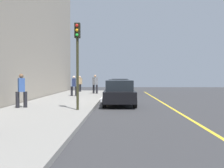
{
  "coord_description": "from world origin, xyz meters",
  "views": [
    {
      "loc": [
        16.78,
        0.32,
        1.73
      ],
      "look_at": [
        -2.14,
        -0.19,
        1.22
      ],
      "focal_mm": 43.16,
      "sensor_mm": 36.0,
      "label": 1
    }
  ],
  "objects": [
    {
      "name": "ground_plane",
      "position": [
        0.0,
        0.0,
        0.0
      ],
      "size": [
        56.0,
        56.0,
        0.0
      ],
      "primitive_type": "plane",
      "color": "#333335"
    },
    {
      "name": "pedestrian_grey_coat",
      "position": [
        -8.48,
        -1.94,
        1.09
      ],
      "size": [
        0.56,
        0.51,
        1.76
      ],
      "color": "black",
      "rests_on": "sidewalk"
    },
    {
      "name": "parked_car_black",
      "position": [
        0.61,
        0.33,
        0.76
      ],
      "size": [
        4.23,
        1.93,
        1.51
      ],
      "color": "black",
      "rests_on": "ground"
    },
    {
      "name": "parked_car_white",
      "position": [
        -5.36,
        0.28,
        0.76
      ],
      "size": [
        4.34,
        1.9,
        1.51
      ],
      "color": "black",
      "rests_on": "ground"
    },
    {
      "name": "pedestrian_blue_coat",
      "position": [
        3.21,
        -4.67,
        1.07
      ],
      "size": [
        0.55,
        0.53,
        1.73
      ],
      "color": "black",
      "rests_on": "sidewalk"
    },
    {
      "name": "sidewalk",
      "position": [
        0.0,
        -3.3,
        0.07
      ],
      "size": [
        28.0,
        4.6,
        0.15
      ],
      "primitive_type": "cube",
      "color": "gray",
      "rests_on": "ground"
    },
    {
      "name": "parked_car_navy",
      "position": [
        -12.28,
        0.34,
        0.76
      ],
      "size": [
        4.59,
        2.01,
        1.51
      ],
      "color": "black",
      "rests_on": "ground"
    },
    {
      "name": "lane_stripe_centre",
      "position": [
        0.0,
        3.2,
        0.0
      ],
      "size": [
        28.0,
        0.14,
        0.01
      ],
      "primitive_type": "cube",
      "color": "gold",
      "rests_on": "ground"
    },
    {
      "name": "pedestrian_navy_coat",
      "position": [
        -5.17,
        -3.4,
        1.03
      ],
      "size": [
        0.47,
        0.54,
        1.65
      ],
      "color": "black",
      "rests_on": "sidewalk"
    },
    {
      "name": "snow_bank_curb",
      "position": [
        -5.74,
        -0.7,
        0.11
      ],
      "size": [
        8.38,
        0.56,
        0.22
      ],
      "primitive_type": "cube",
      "color": "white",
      "rests_on": "ground"
    },
    {
      "name": "traffic_light_pole",
      "position": [
        4.06,
        -1.66,
        2.95
      ],
      "size": [
        0.35,
        0.26,
        4.11
      ],
      "color": "#2D2D19",
      "rests_on": "sidewalk"
    },
    {
      "name": "pedestrian_tan_coat",
      "position": [
        -11.61,
        -3.86,
        1.04
      ],
      "size": [
        0.55,
        0.48,
        1.67
      ],
      "color": "black",
      "rests_on": "sidewalk"
    }
  ]
}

